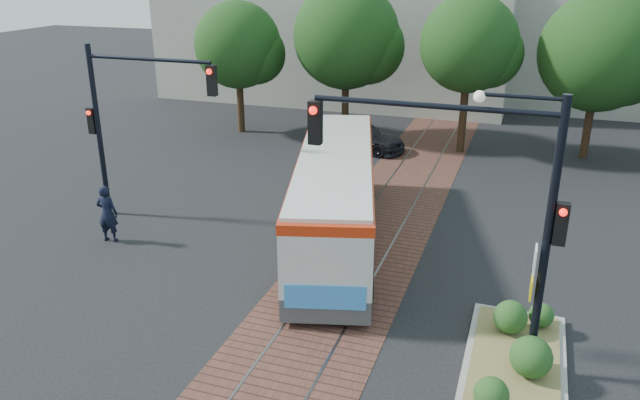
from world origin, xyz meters
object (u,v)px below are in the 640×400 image
(signal_pole_left, at_px, (124,110))
(signal_pole_main, at_px, (489,191))
(city_bus, at_px, (335,192))
(parked_car, at_px, (359,136))
(officer, at_px, (107,213))
(traffic_island, at_px, (516,360))

(signal_pole_left, bearing_deg, signal_pole_main, -21.45)
(city_bus, height_order, parked_car, city_bus)
(officer, xyz_separation_m, parked_car, (4.83, 12.77, -0.29))
(city_bus, relative_size, traffic_island, 2.13)
(traffic_island, bearing_deg, signal_pole_main, 174.64)
(traffic_island, distance_m, parked_car, 17.63)
(city_bus, distance_m, officer, 7.35)
(traffic_island, height_order, parked_car, parked_car)
(city_bus, xyz_separation_m, signal_pole_main, (4.99, -5.37, 2.54))
(city_bus, bearing_deg, traffic_island, -57.81)
(officer, bearing_deg, signal_pole_left, -86.67)
(city_bus, distance_m, signal_pole_main, 7.76)
(city_bus, distance_m, traffic_island, 8.18)
(parked_car, bearing_deg, signal_pole_left, 167.71)
(signal_pole_left, height_order, parked_car, signal_pole_left)
(signal_pole_main, distance_m, parked_car, 17.48)
(signal_pole_main, relative_size, parked_car, 1.32)
(traffic_island, bearing_deg, officer, 167.09)
(signal_pole_main, bearing_deg, signal_pole_left, 158.55)
(traffic_island, distance_m, signal_pole_left, 14.50)
(traffic_island, height_order, officer, officer)
(city_bus, height_order, signal_pole_main, signal_pole_main)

